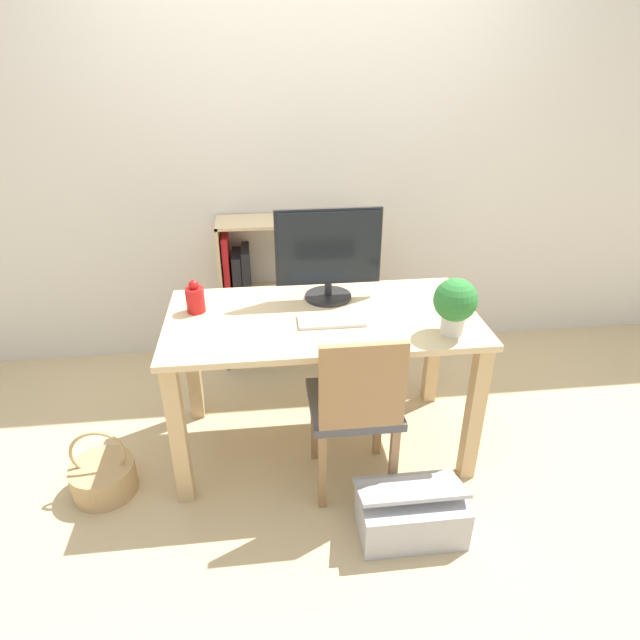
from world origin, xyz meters
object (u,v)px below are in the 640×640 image
(chair, at_px, (356,406))
(keyboard, at_px, (332,320))
(vase, at_px, (195,298))
(bookshelf, at_px, (272,306))
(basket, at_px, (103,476))
(storage_box, at_px, (411,513))
(monitor, at_px, (328,252))
(potted_plant, at_px, (455,303))

(chair, bearing_deg, keyboard, 111.22)
(chair, bearing_deg, vase, 152.83)
(bookshelf, distance_m, basket, 1.44)
(bookshelf, height_order, storage_box, bookshelf)
(vase, bearing_deg, storage_box, -39.28)
(keyboard, distance_m, vase, 0.65)
(monitor, bearing_deg, vase, -172.80)
(potted_plant, distance_m, bookshelf, 1.47)
(monitor, height_order, potted_plant, monitor)
(chair, distance_m, basket, 1.25)
(keyboard, relative_size, storage_box, 0.67)
(vase, xyz_separation_m, chair, (0.70, -0.45, -0.35))
(keyboard, bearing_deg, vase, 163.95)
(monitor, xyz_separation_m, vase, (-0.64, -0.08, -0.17))
(bookshelf, bearing_deg, chair, -75.11)
(storage_box, bearing_deg, keyboard, 116.35)
(keyboard, bearing_deg, monitor, 86.08)
(keyboard, relative_size, vase, 1.89)
(chair, distance_m, bookshelf, 1.29)
(vase, bearing_deg, monitor, 7.20)
(keyboard, height_order, bookshelf, bookshelf)
(basket, bearing_deg, chair, -5.35)
(potted_plant, xyz_separation_m, chair, (-0.44, -0.10, -0.43))
(monitor, bearing_deg, keyboard, -93.92)
(keyboard, distance_m, potted_plant, 0.56)
(keyboard, relative_size, basket, 0.88)
(bookshelf, bearing_deg, potted_plant, -56.13)
(storage_box, bearing_deg, monitor, 107.51)
(monitor, xyz_separation_m, storage_box, (0.26, -0.82, -0.90))
(keyboard, xyz_separation_m, vase, (-0.63, 0.18, 0.06))
(chair, height_order, storage_box, chair)
(monitor, height_order, basket, monitor)
(monitor, bearing_deg, potted_plant, -40.92)
(chair, relative_size, storage_box, 1.89)
(vase, height_order, chair, vase)
(basket, bearing_deg, storage_box, -16.23)
(vase, xyz_separation_m, potted_plant, (1.14, -0.35, 0.08))
(vase, relative_size, bookshelf, 0.17)
(basket, bearing_deg, monitor, 20.46)
(chair, bearing_deg, bookshelf, 110.21)
(monitor, distance_m, chair, 0.75)
(keyboard, height_order, basket, keyboard)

